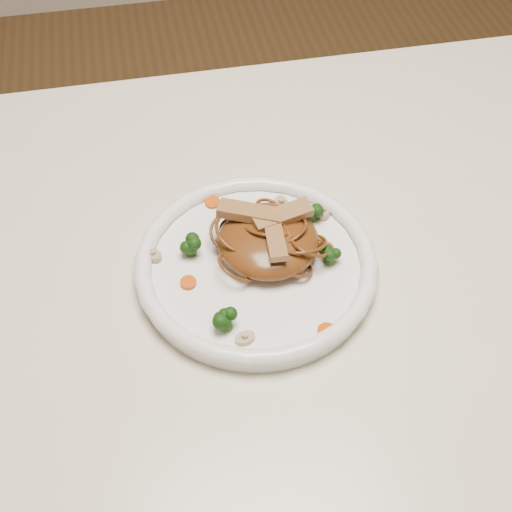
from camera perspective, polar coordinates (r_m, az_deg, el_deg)
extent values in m
plane|color=brown|center=(1.46, 2.56, -19.63)|extent=(4.00, 4.00, 0.00)
cube|color=silver|center=(0.82, 4.27, -1.06)|extent=(1.20, 0.80, 0.04)
cylinder|color=white|center=(0.79, 0.00, -1.05)|extent=(0.34, 0.34, 0.02)
ellipsoid|color=#602E12|center=(0.78, 1.01, 1.31)|extent=(0.15, 0.15, 0.04)
cube|color=#9F6F4B|center=(0.78, 2.22, 3.40)|extent=(0.07, 0.04, 0.01)
cube|color=#9F6F4B|center=(0.78, -0.49, 3.62)|extent=(0.08, 0.05, 0.01)
cube|color=#9F6F4B|center=(0.75, 1.62, 1.36)|extent=(0.02, 0.06, 0.01)
cylinder|color=#BF4206|center=(0.83, 3.47, 3.36)|extent=(0.03, 0.03, 0.00)
cylinder|color=#BF4206|center=(0.76, -5.66, -2.23)|extent=(0.02, 0.02, 0.00)
cylinder|color=#BF4206|center=(0.80, 5.83, 0.64)|extent=(0.02, 0.02, 0.00)
cylinder|color=#BF4206|center=(0.84, -3.64, 4.48)|extent=(0.02, 0.02, 0.00)
cylinder|color=#BF4206|center=(0.72, 5.90, -6.19)|extent=(0.02, 0.02, 0.00)
cylinder|color=beige|center=(0.72, -0.93, -6.86)|extent=(0.03, 0.03, 0.01)
cylinder|color=beige|center=(0.83, 5.57, 3.67)|extent=(0.03, 0.03, 0.01)
cylinder|color=beige|center=(0.79, -8.60, 0.06)|extent=(0.03, 0.03, 0.01)
cylinder|color=beige|center=(0.84, 2.14, 4.38)|extent=(0.03, 0.03, 0.01)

